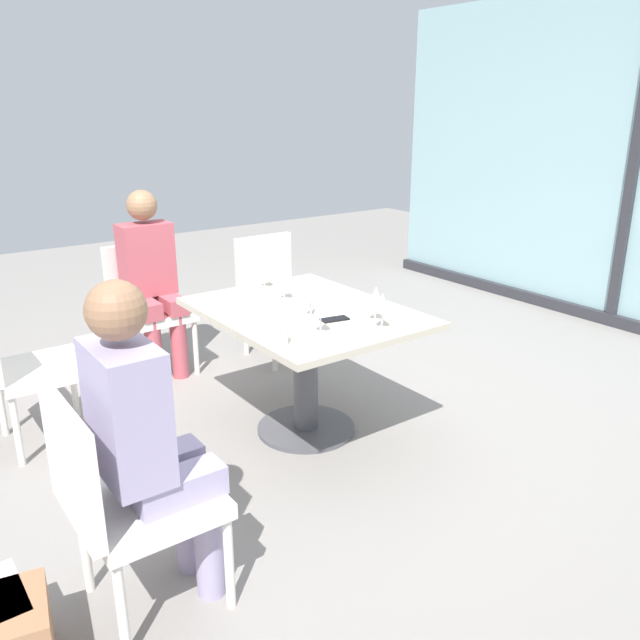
{
  "coord_description": "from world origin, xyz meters",
  "views": [
    {
      "loc": [
        2.72,
        -1.89,
        1.78
      ],
      "look_at": [
        0.0,
        0.1,
        0.65
      ],
      "focal_mm": 36.03,
      "sensor_mm": 36.0,
      "label": 1
    }
  ],
  "objects_px": {
    "person_front_right": "(147,433)",
    "chair_side_end": "(148,301)",
    "dining_table_main": "(305,340)",
    "wine_glass_5": "(311,292)",
    "chair_far_left": "(275,289)",
    "chair_front_left": "(20,361)",
    "cell_phone_on_table": "(335,319)",
    "wine_glass_0": "(264,266)",
    "handbag_2": "(26,638)",
    "handbag_1": "(101,360)",
    "handbag_0": "(3,627)",
    "wine_glass_3": "(284,277)",
    "coffee_cup": "(280,335)",
    "person_side_end": "(151,275)",
    "wine_glass_2": "(376,296)",
    "wine_glass_1": "(321,307)",
    "chair_front_right": "(122,494)",
    "wine_glass_4": "(382,303)"
  },
  "relations": [
    {
      "from": "wine_glass_3",
      "to": "chair_far_left",
      "type": "bearing_deg",
      "value": 150.89
    },
    {
      "from": "chair_far_left",
      "to": "person_side_end",
      "type": "relative_size",
      "value": 0.69
    },
    {
      "from": "wine_glass_3",
      "to": "person_front_right",
      "type": "bearing_deg",
      "value": -50.95
    },
    {
      "from": "handbag_1",
      "to": "handbag_2",
      "type": "height_order",
      "value": "same"
    },
    {
      "from": "dining_table_main",
      "to": "handbag_0",
      "type": "xyz_separation_m",
      "value": [
        0.73,
        -1.74,
        -0.41
      ]
    },
    {
      "from": "chair_side_end",
      "to": "person_front_right",
      "type": "xyz_separation_m",
      "value": [
        2.18,
        -0.86,
        0.2
      ]
    },
    {
      "from": "coffee_cup",
      "to": "handbag_1",
      "type": "xyz_separation_m",
      "value": [
        -1.79,
        -0.31,
        -0.64
      ]
    },
    {
      "from": "chair_far_left",
      "to": "coffee_cup",
      "type": "bearing_deg",
      "value": -31.36
    },
    {
      "from": "wine_glass_2",
      "to": "chair_front_right",
      "type": "bearing_deg",
      "value": -75.38
    },
    {
      "from": "chair_front_right",
      "to": "handbag_1",
      "type": "xyz_separation_m",
      "value": [
        -2.18,
        0.6,
        -0.36
      ]
    },
    {
      "from": "chair_far_left",
      "to": "person_front_right",
      "type": "distance_m",
      "value": 2.57
    },
    {
      "from": "wine_glass_5",
      "to": "handbag_1",
      "type": "distance_m",
      "value": 1.82
    },
    {
      "from": "wine_glass_3",
      "to": "wine_glass_5",
      "type": "height_order",
      "value": "same"
    },
    {
      "from": "chair_far_left",
      "to": "handbag_2",
      "type": "bearing_deg",
      "value": -48.33
    },
    {
      "from": "dining_table_main",
      "to": "wine_glass_3",
      "type": "bearing_deg",
      "value": 177.18
    },
    {
      "from": "person_front_right",
      "to": "handbag_0",
      "type": "distance_m",
      "value": 0.78
    },
    {
      "from": "dining_table_main",
      "to": "wine_glass_2",
      "type": "relative_size",
      "value": 6.71
    },
    {
      "from": "wine_glass_5",
      "to": "handbag_0",
      "type": "bearing_deg",
      "value": -69.97
    },
    {
      "from": "cell_phone_on_table",
      "to": "handbag_0",
      "type": "height_order",
      "value": "cell_phone_on_table"
    },
    {
      "from": "person_front_right",
      "to": "wine_glass_1",
      "type": "relative_size",
      "value": 6.81
    },
    {
      "from": "chair_front_left",
      "to": "wine_glass_5",
      "type": "height_order",
      "value": "wine_glass_5"
    },
    {
      "from": "chair_side_end",
      "to": "person_side_end",
      "type": "bearing_deg",
      "value": -0.0
    },
    {
      "from": "cell_phone_on_table",
      "to": "handbag_2",
      "type": "relative_size",
      "value": 0.48
    },
    {
      "from": "chair_far_left",
      "to": "chair_front_left",
      "type": "bearing_deg",
      "value": -78.41
    },
    {
      "from": "wine_glass_2",
      "to": "wine_glass_1",
      "type": "bearing_deg",
      "value": -92.87
    },
    {
      "from": "handbag_1",
      "to": "handbag_2",
      "type": "relative_size",
      "value": 1.0
    },
    {
      "from": "chair_side_end",
      "to": "person_side_end",
      "type": "xyz_separation_m",
      "value": [
        0.11,
        -0.0,
        0.2
      ]
    },
    {
      "from": "dining_table_main",
      "to": "wine_glass_5",
      "type": "height_order",
      "value": "wine_glass_5"
    },
    {
      "from": "wine_glass_3",
      "to": "handbag_1",
      "type": "relative_size",
      "value": 0.62
    },
    {
      "from": "chair_front_right",
      "to": "person_side_end",
      "type": "xyz_separation_m",
      "value": [
        -2.07,
        0.97,
        0.2
      ]
    },
    {
      "from": "chair_front_right",
      "to": "handbag_2",
      "type": "xyz_separation_m",
      "value": [
        0.07,
        -0.38,
        -0.36
      ]
    },
    {
      "from": "wine_glass_1",
      "to": "dining_table_main",
      "type": "bearing_deg",
      "value": 156.34
    },
    {
      "from": "chair_far_left",
      "to": "coffee_cup",
      "type": "xyz_separation_m",
      "value": [
        1.51,
        -0.92,
        0.28
      ]
    },
    {
      "from": "wine_glass_3",
      "to": "handbag_2",
      "type": "relative_size",
      "value": 0.62
    },
    {
      "from": "wine_glass_0",
      "to": "handbag_2",
      "type": "bearing_deg",
      "value": -52.54
    },
    {
      "from": "chair_front_left",
      "to": "handbag_1",
      "type": "height_order",
      "value": "chair_front_left"
    },
    {
      "from": "handbag_0",
      "to": "handbag_2",
      "type": "height_order",
      "value": "same"
    },
    {
      "from": "wine_glass_0",
      "to": "wine_glass_1",
      "type": "height_order",
      "value": "same"
    },
    {
      "from": "dining_table_main",
      "to": "cell_phone_on_table",
      "type": "xyz_separation_m",
      "value": [
        0.23,
        0.02,
        0.18
      ]
    },
    {
      "from": "person_side_end",
      "to": "wine_glass_3",
      "type": "relative_size",
      "value": 6.81
    },
    {
      "from": "person_front_right",
      "to": "coffee_cup",
      "type": "xyz_separation_m",
      "value": [
        -0.39,
        0.81,
        0.08
      ]
    },
    {
      "from": "chair_side_end",
      "to": "wine_glass_0",
      "type": "height_order",
      "value": "wine_glass_0"
    },
    {
      "from": "coffee_cup",
      "to": "cell_phone_on_table",
      "type": "xyz_separation_m",
      "value": [
        -0.13,
        0.42,
        -0.04
      ]
    },
    {
      "from": "person_side_end",
      "to": "wine_glass_0",
      "type": "bearing_deg",
      "value": 26.44
    },
    {
      "from": "dining_table_main",
      "to": "wine_glass_5",
      "type": "relative_size",
      "value": 6.71
    },
    {
      "from": "cell_phone_on_table",
      "to": "wine_glass_0",
      "type": "bearing_deg",
      "value": -170.81
    },
    {
      "from": "wine_glass_3",
      "to": "wine_glass_4",
      "type": "relative_size",
      "value": 1.0
    },
    {
      "from": "person_front_right",
      "to": "chair_side_end",
      "type": "bearing_deg",
      "value": 158.51
    },
    {
      "from": "person_side_end",
      "to": "cell_phone_on_table",
      "type": "bearing_deg",
      "value": 13.47
    },
    {
      "from": "chair_front_left",
      "to": "handbag_0",
      "type": "bearing_deg",
      "value": -16.0
    }
  ]
}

